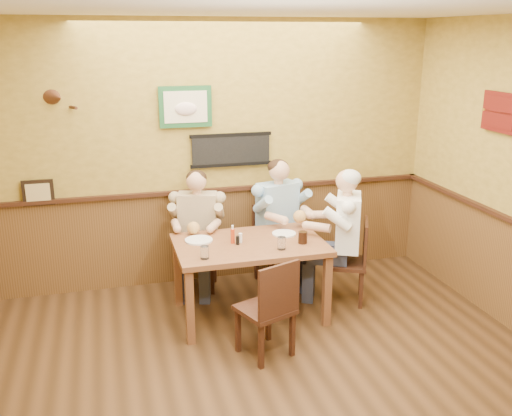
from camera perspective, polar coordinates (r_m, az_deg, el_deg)
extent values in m
plane|color=#321F0F|center=(4.40, 1.66, -19.66)|extent=(5.00, 5.00, 0.00)
cube|color=silver|center=(3.54, 2.07, 19.79)|extent=(5.00, 5.00, 0.02)
cube|color=gold|center=(6.09, -5.08, 5.29)|extent=(5.00, 0.02, 2.80)
cube|color=brown|center=(6.32, -4.84, -2.77)|extent=(5.00, 0.02, 1.00)
cube|color=black|center=(6.10, -2.51, 5.83)|extent=(0.88, 0.03, 0.34)
cube|color=#1C5429|center=(5.94, -7.07, 10.01)|extent=(0.54, 0.03, 0.42)
cube|color=black|center=(6.06, -20.95, 1.44)|extent=(0.30, 0.03, 0.26)
cube|color=maroon|center=(5.68, 23.25, 8.79)|extent=(0.03, 0.48, 0.36)
cube|color=brown|center=(5.38, -0.65, -3.71)|extent=(1.40, 0.90, 0.05)
cube|color=brown|center=(5.07, -6.63, -9.84)|extent=(0.07, 0.07, 0.70)
cube|color=brown|center=(5.38, 7.11, -8.21)|extent=(0.07, 0.07, 0.70)
cube|color=brown|center=(5.77, -7.83, -6.43)|extent=(0.07, 0.07, 0.70)
cube|color=brown|center=(6.04, 4.32, -5.21)|extent=(0.07, 0.07, 0.70)
cylinder|color=white|center=(5.00, -5.16, -4.44)|extent=(0.08, 0.08, 0.12)
cylinder|color=white|center=(5.19, 2.57, -3.53)|extent=(0.08, 0.08, 0.12)
cylinder|color=black|center=(5.36, 4.69, -2.95)|extent=(0.11, 0.11, 0.11)
cylinder|color=#C23914|center=(5.33, -2.35, -2.74)|extent=(0.05, 0.05, 0.16)
cylinder|color=white|center=(5.36, -1.57, -3.01)|extent=(0.04, 0.04, 0.09)
cylinder|color=black|center=(5.31, -1.85, -3.25)|extent=(0.04, 0.04, 0.08)
cylinder|color=white|center=(5.43, -5.75, -3.21)|extent=(0.35, 0.35, 0.02)
cylinder|color=white|center=(5.59, 2.82, -2.56)|extent=(0.30, 0.30, 0.02)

